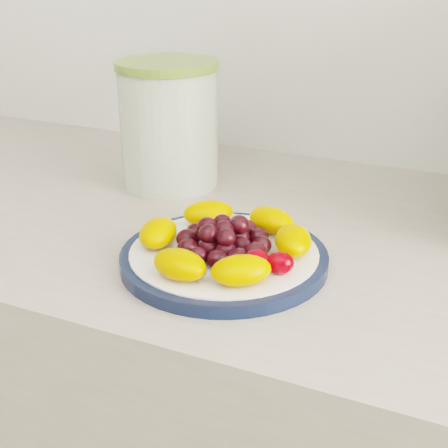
% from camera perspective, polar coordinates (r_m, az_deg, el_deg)
% --- Properties ---
extents(plate_rim, '(0.24, 0.24, 0.01)m').
position_cam_1_polar(plate_rim, '(0.71, 0.00, -3.15)').
color(plate_rim, '#0F1A36').
rests_on(plate_rim, counter).
extents(plate_face, '(0.21, 0.21, 0.02)m').
position_cam_1_polar(plate_face, '(0.71, 0.00, -3.07)').
color(plate_face, white).
rests_on(plate_face, counter).
extents(canister, '(0.15, 0.15, 0.17)m').
position_cam_1_polar(canister, '(0.93, -5.04, 8.70)').
color(canister, '#365911').
rests_on(canister, counter).
extents(canister_lid, '(0.16, 0.16, 0.01)m').
position_cam_1_polar(canister_lid, '(0.92, -5.25, 14.28)').
color(canister_lid, olive).
rests_on(canister_lid, canister).
extents(fruit_plate, '(0.20, 0.20, 0.04)m').
position_cam_1_polar(fruit_plate, '(0.70, 0.24, -1.46)').
color(fruit_plate, '#FF8A00').
rests_on(fruit_plate, plate_face).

